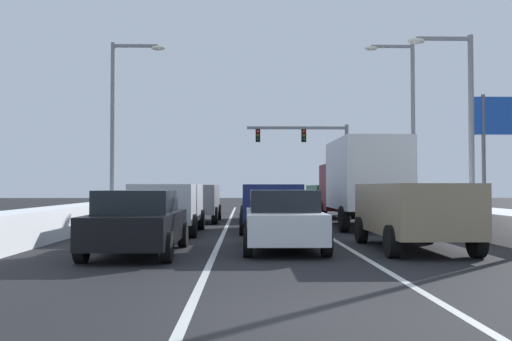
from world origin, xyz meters
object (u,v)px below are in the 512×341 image
(traffic_light_gantry, at_px, (315,147))
(street_lamp_right_mid, at_px, (462,111))
(suv_navy_center_lane_second, at_px, (270,203))
(street_lamp_left_mid, at_px, (120,114))
(suv_tan_right_lane_nearest, at_px, (412,209))
(box_truck_right_lane_second, at_px, (361,179))
(sedan_charcoal_center_lane_third, at_px, (262,204))
(street_lamp_right_far, at_px, (407,114))
(sedan_black_left_lane_nearest, at_px, (138,222))
(suv_gray_left_lane_third, at_px, (196,199))
(suv_silver_left_lane_second, at_px, (169,204))
(suv_green_right_lane_third, at_px, (330,198))
(sedan_white_center_lane_nearest, at_px, (283,219))
(roadside_sign_right, at_px, (507,129))

(traffic_light_gantry, distance_m, street_lamp_right_mid, 19.76)
(suv_navy_center_lane_second, relative_size, street_lamp_left_mid, 0.57)
(suv_tan_right_lane_nearest, bearing_deg, box_truck_right_lane_second, 87.56)
(suv_tan_right_lane_nearest, relative_size, street_lamp_left_mid, 0.57)
(sedan_charcoal_center_lane_third, height_order, street_lamp_right_far, street_lamp_right_far)
(suv_tan_right_lane_nearest, bearing_deg, sedan_black_left_lane_nearest, -172.49)
(suv_gray_left_lane_third, bearing_deg, street_lamp_left_mid, 152.85)
(suv_silver_left_lane_second, distance_m, traffic_light_gantry, 24.15)
(suv_tan_right_lane_nearest, bearing_deg, suv_silver_left_lane_second, 142.94)
(box_truck_right_lane_second, distance_m, suv_gray_left_lane_third, 7.73)
(box_truck_right_lane_second, xyz_separation_m, suv_silver_left_lane_second, (-7.17, -2.77, -0.88))
(suv_green_right_lane_third, xyz_separation_m, sedan_black_left_lane_nearest, (-6.99, -16.47, -0.25))
(box_truck_right_lane_second, relative_size, suv_navy_center_lane_second, 1.47)
(sedan_white_center_lane_nearest, xyz_separation_m, suv_navy_center_lane_second, (-0.06, 5.97, 0.25))
(traffic_light_gantry, relative_size, street_lamp_right_far, 0.82)
(suv_navy_center_lane_second, height_order, roadside_sign_right, roadside_sign_right)
(suv_tan_right_lane_nearest, bearing_deg, roadside_sign_right, 54.18)
(suv_green_right_lane_third, height_order, suv_gray_left_lane_third, same)
(box_truck_right_lane_second, height_order, sedan_charcoal_center_lane_third, box_truck_right_lane_second)
(suv_navy_center_lane_second, xyz_separation_m, suv_silver_left_lane_second, (-3.49, -0.87, 0.00))
(street_lamp_right_far, bearing_deg, street_lamp_right_mid, -88.37)
(suv_silver_left_lane_second, bearing_deg, suv_tan_right_lane_nearest, -37.06)
(suv_gray_left_lane_third, bearing_deg, suv_tan_right_lane_nearest, -60.62)
(street_lamp_right_far, bearing_deg, sedan_charcoal_center_lane_third, -160.87)
(suv_navy_center_lane_second, bearing_deg, traffic_light_gantry, 78.70)
(sedan_white_center_lane_nearest, relative_size, sedan_black_left_lane_nearest, 1.00)
(sedan_white_center_lane_nearest, bearing_deg, suv_green_right_lane_third, 77.28)
(suv_navy_center_lane_second, bearing_deg, box_truck_right_lane_second, 27.32)
(sedan_charcoal_center_lane_third, distance_m, street_lamp_right_mid, 9.86)
(street_lamp_right_mid, bearing_deg, street_lamp_left_mid, 160.73)
(box_truck_right_lane_second, xyz_separation_m, suv_navy_center_lane_second, (-3.68, -1.90, -0.88))
(box_truck_right_lane_second, distance_m, roadside_sign_right, 7.03)
(suv_green_right_lane_third, bearing_deg, suv_silver_left_lane_second, -124.09)
(suv_gray_left_lane_third, height_order, street_lamp_left_mid, street_lamp_left_mid)
(suv_navy_center_lane_second, height_order, street_lamp_right_far, street_lamp_right_far)
(sedan_charcoal_center_lane_third, xyz_separation_m, street_lamp_left_mid, (-6.90, 0.79, 4.37))
(street_lamp_right_far, bearing_deg, traffic_light_gantry, 104.87)
(suv_tan_right_lane_nearest, height_order, sedan_black_left_lane_nearest, suv_tan_right_lane_nearest)
(sedan_black_left_lane_nearest, xyz_separation_m, street_lamp_right_far, (11.05, 16.26, 4.64))
(sedan_charcoal_center_lane_third, bearing_deg, suv_navy_center_lane_second, -89.14)
(sedan_charcoal_center_lane_third, bearing_deg, suv_silver_left_lane_second, -114.25)
(street_lamp_left_mid, bearing_deg, suv_navy_center_lane_second, -46.76)
(sedan_white_center_lane_nearest, relative_size, street_lamp_left_mid, 0.52)
(suv_green_right_lane_third, distance_m, street_lamp_left_mid, 11.53)
(traffic_light_gantry, distance_m, street_lamp_right_far, 12.83)
(suv_navy_center_lane_second, bearing_deg, sedan_charcoal_center_lane_third, 90.86)
(suv_silver_left_lane_second, bearing_deg, roadside_sign_right, 17.57)
(sedan_charcoal_center_lane_third, height_order, sedan_black_left_lane_nearest, same)
(box_truck_right_lane_second, bearing_deg, roadside_sign_right, 13.49)
(suv_tan_right_lane_nearest, distance_m, suv_green_right_lane_third, 15.58)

